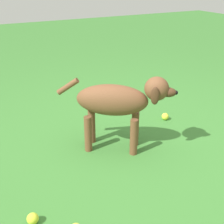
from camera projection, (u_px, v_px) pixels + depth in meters
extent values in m
plane|color=#38722D|center=(139.00, 152.00, 2.34)|extent=(14.00, 14.00, 0.00)
ellipsoid|color=brown|center=(112.00, 100.00, 2.24)|extent=(0.48, 0.55, 0.24)
cylinder|color=brown|center=(135.00, 129.00, 2.38)|extent=(0.06, 0.06, 0.29)
cylinder|color=brown|center=(134.00, 137.00, 2.26)|extent=(0.06, 0.06, 0.29)
cylinder|color=brown|center=(92.00, 126.00, 2.43)|extent=(0.06, 0.06, 0.29)
cylinder|color=brown|center=(88.00, 134.00, 2.31)|extent=(0.06, 0.06, 0.29)
ellipsoid|color=brown|center=(157.00, 89.00, 2.15)|extent=(0.23, 0.23, 0.18)
ellipsoid|color=#472B19|center=(168.00, 92.00, 2.15)|extent=(0.14, 0.15, 0.07)
sphere|color=black|center=(176.00, 93.00, 2.14)|extent=(0.03, 0.03, 0.03)
ellipsoid|color=#472B19|center=(155.00, 88.00, 2.23)|extent=(0.06, 0.07, 0.13)
ellipsoid|color=#472B19|center=(155.00, 96.00, 2.09)|extent=(0.06, 0.07, 0.13)
cylinder|color=brown|center=(68.00, 86.00, 2.24)|extent=(0.14, 0.17, 0.14)
sphere|color=#C8D633|center=(33.00, 219.00, 1.67)|extent=(0.07, 0.07, 0.07)
sphere|color=#CFDA37|center=(165.00, 116.00, 2.84)|extent=(0.07, 0.07, 0.07)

